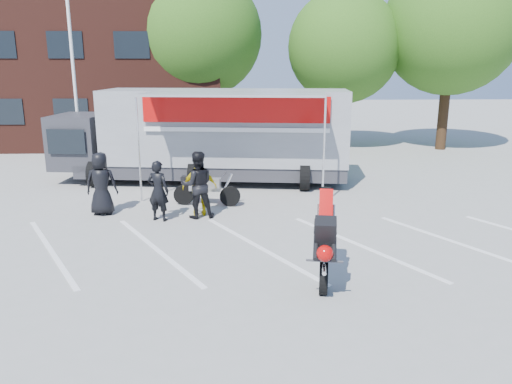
{
  "coord_description": "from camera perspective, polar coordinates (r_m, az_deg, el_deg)",
  "views": [
    {
      "loc": [
        -0.36,
        -9.94,
        4.16
      ],
      "look_at": [
        0.12,
        1.16,
        1.3
      ],
      "focal_mm": 35.0,
      "sensor_mm": 36.0,
      "label": 1
    }
  ],
  "objects": [
    {
      "name": "ground",
      "position": [
        10.78,
        -0.39,
        -8.25
      ],
      "size": [
        100.0,
        100.0,
        0.0
      ],
      "primitive_type": "plane",
      "color": "#969591",
      "rests_on": "ground"
    },
    {
      "name": "parking_bay_lines",
      "position": [
        11.71,
        -0.58,
        -6.34
      ],
      "size": [
        18.09,
        13.33,
        0.01
      ],
      "primitive_type": "cube",
      "rotation": [
        0.0,
        0.0,
        0.52
      ],
      "color": "white",
      "rests_on": "ground"
    },
    {
      "name": "office_building",
      "position": [
        29.57,
        -22.04,
        12.13
      ],
      "size": [
        18.0,
        8.0,
        7.0
      ],
      "primitive_type": "cube",
      "color": "#451E16",
      "rests_on": "ground"
    },
    {
      "name": "flagpole",
      "position": [
        20.81,
        -19.72,
        16.08
      ],
      "size": [
        1.61,
        0.12,
        8.0
      ],
      "color": "white",
      "rests_on": "ground"
    },
    {
      "name": "tree_left",
      "position": [
        26.03,
        -6.4,
        17.44
      ],
      "size": [
        6.12,
        6.12,
        8.64
      ],
      "color": "#382314",
      "rests_on": "ground"
    },
    {
      "name": "tree_mid",
      "position": [
        25.53,
        10.01,
        15.98
      ],
      "size": [
        5.44,
        5.44,
        7.68
      ],
      "color": "#382314",
      "rests_on": "ground"
    },
    {
      "name": "tree_right",
      "position": [
        26.6,
        21.42,
        17.18
      ],
      "size": [
        6.46,
        6.46,
        9.12
      ],
      "color": "#382314",
      "rests_on": "ground"
    },
    {
      "name": "transporter_truck",
      "position": [
        18.18,
        -4.95,
        1.15
      ],
      "size": [
        10.87,
        6.18,
        3.29
      ],
      "primitive_type": null,
      "rotation": [
        0.0,
        0.0,
        -0.12
      ],
      "color": "#909498",
      "rests_on": "ground"
    },
    {
      "name": "parked_motorcycle",
      "position": [
        15.2,
        -5.61,
        -1.52
      ],
      "size": [
        2.16,
        1.02,
        1.09
      ],
      "primitive_type": null,
      "rotation": [
        0.0,
        0.0,
        1.41
      ],
      "color": "#B8B8BD",
      "rests_on": "ground"
    },
    {
      "name": "stunt_bike_rider",
      "position": [
        10.22,
        7.67,
        -9.73
      ],
      "size": [
        1.13,
        1.88,
        2.08
      ],
      "primitive_type": null,
      "rotation": [
        0.0,
        0.0,
        -0.18
      ],
      "color": "black",
      "rests_on": "ground"
    },
    {
      "name": "spectator_leather_a",
      "position": [
        14.68,
        -17.27,
        0.92
      ],
      "size": [
        0.89,
        0.59,
        1.79
      ],
      "primitive_type": "imported",
      "rotation": [
        0.0,
        0.0,
        3.16
      ],
      "color": "black",
      "rests_on": "ground"
    },
    {
      "name": "spectator_leather_b",
      "position": [
        13.73,
        -11.11,
        0.14
      ],
      "size": [
        0.71,
        0.58,
        1.67
      ],
      "primitive_type": "imported",
      "rotation": [
        0.0,
        0.0,
        2.8
      ],
      "color": "black",
      "rests_on": "ground"
    },
    {
      "name": "spectator_leather_c",
      "position": [
        13.8,
        -6.71,
        0.82
      ],
      "size": [
        1.02,
        0.86,
        1.87
      ],
      "primitive_type": "imported",
      "rotation": [
        0.0,
        0.0,
        3.33
      ],
      "color": "black",
      "rests_on": "ground"
    },
    {
      "name": "spectator_hivis",
      "position": [
        14.03,
        -6.47,
        0.55
      ],
      "size": [
        0.98,
        0.46,
        1.63
      ],
      "primitive_type": "imported",
      "rotation": [
        0.0,
        0.0,
        3.2
      ],
      "color": "yellow",
      "rests_on": "ground"
    }
  ]
}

